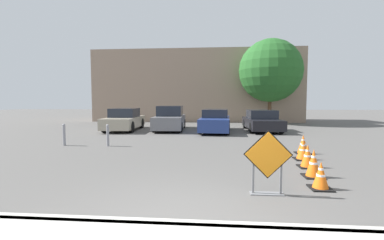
{
  "coord_description": "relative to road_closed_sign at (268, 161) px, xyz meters",
  "views": [
    {
      "loc": [
        0.47,
        -3.52,
        1.86
      ],
      "look_at": [
        -0.36,
        6.54,
        1.14
      ],
      "focal_mm": 24.0,
      "sensor_mm": 36.0,
      "label": 1
    }
  ],
  "objects": [
    {
      "name": "street_tree_behind_lot",
      "position": [
        3.65,
        16.94,
        3.74
      ],
      "size": [
        5.21,
        5.21,
        7.04
      ],
      "color": "#513823",
      "rests_on": "ground_plane"
    },
    {
      "name": "road_closed_sign",
      "position": [
        0.0,
        0.0,
        0.0
      ],
      "size": [
        0.96,
        0.2,
        1.3
      ],
      "color": "black",
      "rests_on": "ground_plane"
    },
    {
      "name": "traffic_cone_third",
      "position": [
        1.59,
        2.3,
        -0.38
      ],
      "size": [
        0.48,
        0.48,
        0.65
      ],
      "color": "black",
      "rests_on": "ground_plane"
    },
    {
      "name": "parked_car_third",
      "position": [
        -0.94,
        10.85,
        -0.05
      ],
      "size": [
        1.99,
        4.68,
        1.39
      ],
      "rotation": [
        0.0,
        0.0,
        3.08
      ],
      "color": "navy",
      "rests_on": "ground_plane"
    },
    {
      "name": "parked_car_nearest",
      "position": [
        -6.88,
        11.23,
        -0.03
      ],
      "size": [
        2.04,
        4.48,
        1.43
      ],
      "rotation": [
        0.0,
        0.0,
        3.2
      ],
      "color": "#A39984",
      "rests_on": "ground_plane"
    },
    {
      "name": "bollard_second",
      "position": [
        -7.38,
        5.21,
        -0.2
      ],
      "size": [
        0.12,
        0.12,
        0.93
      ],
      "color": "gray",
      "rests_on": "ground_plane"
    },
    {
      "name": "traffic_cone_fifth",
      "position": [
        2.13,
        4.26,
        -0.36
      ],
      "size": [
        0.51,
        0.51,
        0.68
      ],
      "color": "black",
      "rests_on": "ground_plane"
    },
    {
      "name": "bollard_nearest",
      "position": [
        -5.47,
        5.21,
        -0.21
      ],
      "size": [
        0.12,
        0.12,
        0.92
      ],
      "color": "gray",
      "rests_on": "ground_plane"
    },
    {
      "name": "building_facade_backdrop",
      "position": [
        -2.68,
        20.53,
        2.64
      ],
      "size": [
        19.42,
        5.0,
        6.66
      ],
      "color": "gray",
      "rests_on": "ground_plane"
    },
    {
      "name": "ground_plane",
      "position": [
        -1.56,
        8.42,
        -0.69
      ],
      "size": [
        96.0,
        96.0,
        0.0
      ],
      "primitive_type": "plane",
      "color": "#565451"
    },
    {
      "name": "curb_lip",
      "position": [
        -1.56,
        -1.58,
        -0.62
      ],
      "size": [
        26.37,
        0.2,
        0.14
      ],
      "color": "#ADAAA3",
      "rests_on": "ground_plane"
    },
    {
      "name": "parked_car_second",
      "position": [
        -3.91,
        11.59,
        0.03
      ],
      "size": [
        1.98,
        4.53,
        1.59
      ],
      "rotation": [
        0.0,
        0.0,
        3.19
      ],
      "color": "slate",
      "rests_on": "ground_plane"
    },
    {
      "name": "parked_car_fourth",
      "position": [
        2.02,
        11.58,
        -0.07
      ],
      "size": [
        2.01,
        4.44,
        1.33
      ],
      "rotation": [
        0.0,
        0.0,
        3.16
      ],
      "color": "black",
      "rests_on": "ground_plane"
    },
    {
      "name": "traffic_cone_fourth",
      "position": [
        1.81,
        3.31,
        -0.39
      ],
      "size": [
        0.54,
        0.54,
        0.62
      ],
      "color": "black",
      "rests_on": "ground_plane"
    },
    {
      "name": "traffic_cone_second",
      "position": [
        1.39,
        1.34,
        -0.36
      ],
      "size": [
        0.47,
        0.47,
        0.69
      ],
      "color": "black",
      "rests_on": "ground_plane"
    },
    {
      "name": "traffic_cone_nearest",
      "position": [
        1.21,
        0.46,
        -0.41
      ],
      "size": [
        0.44,
        0.44,
        0.59
      ],
      "color": "black",
      "rests_on": "ground_plane"
    }
  ]
}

